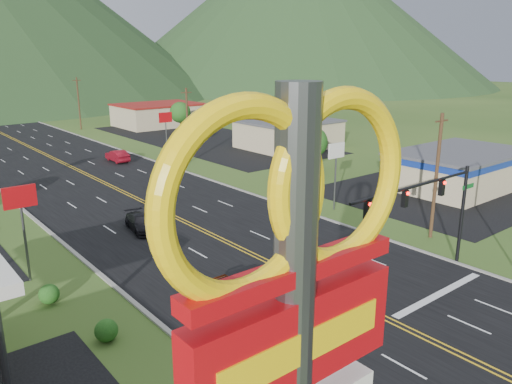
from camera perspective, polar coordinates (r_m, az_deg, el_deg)
traffic_signal at (r=33.62m, az=19.47°, el=-0.90°), size 13.10×0.43×7.00m
building_east_near at (r=59.52m, az=22.27°, el=2.67°), size 15.40×10.40×4.10m
building_east_mid at (r=79.42m, az=3.76°, el=6.68°), size 14.40×11.40×4.30m
building_east_far at (r=105.58m, az=-11.04°, el=8.68°), size 16.40×12.40×4.50m
pole_sign_west_a at (r=34.63m, az=-25.28°, el=-1.53°), size 2.00×0.18×6.40m
pole_sign_east_a at (r=46.90m, az=9.15°, el=3.93°), size 2.00×0.18×6.40m
pole_sign_east_b at (r=71.96m, az=-10.29°, el=7.88°), size 2.00×0.18×6.40m
tree_east_a at (r=61.64m, az=6.42°, el=5.68°), size 3.84×3.84×5.82m
tree_east_b at (r=94.02m, az=-8.66°, el=8.98°), size 3.84×3.84×5.82m
utility_pole_a at (r=41.50m, az=19.91°, el=1.78°), size 1.60×0.28×10.00m
utility_pole_b at (r=67.91m, az=-7.85°, el=7.60°), size 1.60×0.28×10.00m
utility_pole_c at (r=103.99m, az=-19.60°, el=9.57°), size 1.60×0.28×10.00m
utility_pole_d at (r=142.19m, az=-25.22°, el=10.37°), size 1.60×0.28×10.00m
mountain_ne at (r=246.99m, az=4.64°, el=20.28°), size 180.00×180.00×70.00m
car_red_near at (r=29.26m, az=-1.78°, el=-11.91°), size 2.02×4.98×1.69m
car_dark_mid at (r=42.81m, az=-12.97°, el=-3.50°), size 2.52×4.79×1.32m
car_red_far at (r=71.12m, az=-15.56°, el=3.99°), size 1.72×4.82×1.58m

